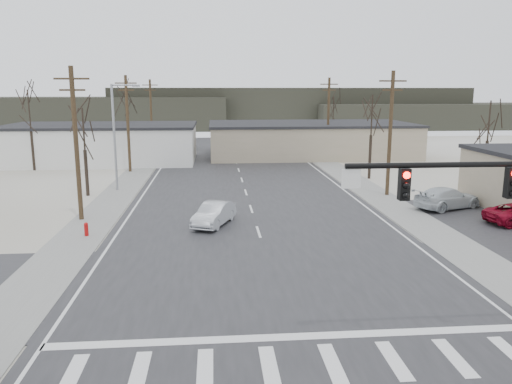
# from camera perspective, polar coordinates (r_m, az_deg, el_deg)

# --- Properties ---
(ground) EXTENTS (140.00, 140.00, 0.00)m
(ground) POSITION_cam_1_polar(r_m,az_deg,el_deg) (22.86, 2.11, -10.25)
(ground) COLOR silver
(ground) RESTS_ON ground
(main_road) EXTENTS (18.00, 110.00, 0.05)m
(main_road) POSITION_cam_1_polar(r_m,az_deg,el_deg) (37.14, -0.67, -1.62)
(main_road) COLOR #272729
(main_road) RESTS_ON ground
(cross_road) EXTENTS (90.00, 10.00, 0.04)m
(cross_road) POSITION_cam_1_polar(r_m,az_deg,el_deg) (22.85, 2.11, -10.20)
(cross_road) COLOR #272729
(cross_road) RESTS_ON ground
(sidewalk_left) EXTENTS (3.00, 90.00, 0.06)m
(sidewalk_left) POSITION_cam_1_polar(r_m,az_deg,el_deg) (42.68, -15.52, -0.30)
(sidewalk_left) COLOR gray
(sidewalk_left) RESTS_ON ground
(sidewalk_right) EXTENTS (3.00, 90.00, 0.06)m
(sidewalk_right) POSITION_cam_1_polar(r_m,az_deg,el_deg) (43.96, 12.76, 0.18)
(sidewalk_right) COLOR gray
(sidewalk_right) RESTS_ON ground
(fire_hydrant) EXTENTS (0.24, 0.24, 0.87)m
(fire_hydrant) POSITION_cam_1_polar(r_m,az_deg,el_deg) (31.10, -18.83, -4.05)
(fire_hydrant) COLOR #A50C0C
(fire_hydrant) RESTS_ON ground
(building_left_far) EXTENTS (22.30, 12.30, 4.50)m
(building_left_far) POSITION_cam_1_polar(r_m,az_deg,el_deg) (62.83, -17.18, 5.36)
(building_left_far) COLOR silver
(building_left_far) RESTS_ON ground
(building_right_far) EXTENTS (26.30, 14.30, 4.30)m
(building_right_far) POSITION_cam_1_polar(r_m,az_deg,el_deg) (66.58, 6.15, 6.04)
(building_right_far) COLOR tan
(building_right_far) RESTS_ON ground
(upole_left_b) EXTENTS (2.20, 0.30, 10.00)m
(upole_left_b) POSITION_cam_1_polar(r_m,az_deg,el_deg) (34.40, -19.88, 5.43)
(upole_left_b) COLOR #42311E
(upole_left_b) RESTS_ON ground
(upole_left_c) EXTENTS (2.20, 0.30, 10.00)m
(upole_left_c) POSITION_cam_1_polar(r_m,az_deg,el_deg) (53.91, -14.45, 7.73)
(upole_left_c) COLOR #42311E
(upole_left_c) RESTS_ON ground
(upole_left_d) EXTENTS (2.20, 0.30, 10.00)m
(upole_left_d) POSITION_cam_1_polar(r_m,az_deg,el_deg) (73.68, -11.89, 8.78)
(upole_left_d) COLOR #42311E
(upole_left_d) RESTS_ON ground
(upole_right_a) EXTENTS (2.20, 0.30, 10.00)m
(upole_right_a) POSITION_cam_1_polar(r_m,az_deg,el_deg) (41.66, 15.09, 6.67)
(upole_right_a) COLOR #42311E
(upole_right_a) RESTS_ON ground
(upole_right_b) EXTENTS (2.20, 0.30, 10.00)m
(upole_right_b) POSITION_cam_1_polar(r_m,az_deg,el_deg) (62.76, 8.26, 8.46)
(upole_right_b) COLOR #42311E
(upole_right_b) RESTS_ON ground
(streetlight_main) EXTENTS (2.40, 0.25, 9.00)m
(streetlight_main) POSITION_cam_1_polar(r_m,az_deg,el_deg) (43.97, -15.66, 6.70)
(streetlight_main) COLOR gray
(streetlight_main) RESTS_ON ground
(tree_left_near) EXTENTS (3.30, 3.30, 7.35)m
(tree_left_near) POSITION_cam_1_polar(r_m,az_deg,el_deg) (42.49, -19.10, 6.53)
(tree_left_near) COLOR #2F231C
(tree_left_near) RESTS_ON ground
(tree_right_mid) EXTENTS (3.74, 3.74, 8.33)m
(tree_right_mid) POSITION_cam_1_polar(r_m,az_deg,el_deg) (49.50, 13.09, 8.30)
(tree_right_mid) COLOR #2F231C
(tree_right_mid) RESTS_ON ground
(tree_left_far) EXTENTS (3.96, 3.96, 8.82)m
(tree_left_far) POSITION_cam_1_polar(r_m,az_deg,el_deg) (68.06, -14.66, 9.34)
(tree_left_far) COLOR #2F231C
(tree_left_far) RESTS_ON ground
(tree_right_far) EXTENTS (3.52, 3.52, 7.84)m
(tree_right_far) POSITION_cam_1_polar(r_m,az_deg,el_deg) (75.21, 8.83, 9.21)
(tree_right_far) COLOR #2F231C
(tree_right_far) RESTS_ON ground
(tree_lot) EXTENTS (3.52, 3.52, 7.84)m
(tree_lot) POSITION_cam_1_polar(r_m,az_deg,el_deg) (49.69, 25.08, 7.13)
(tree_lot) COLOR #2F231C
(tree_lot) RESTS_ON ground
(tree_left_mid) EXTENTS (3.96, 3.96, 8.82)m
(tree_left_mid) POSITION_cam_1_polar(r_m,az_deg,el_deg) (58.42, -24.49, 8.37)
(tree_left_mid) COLOR #2F231C
(tree_left_mid) RESTS_ON ground
(hill_left) EXTENTS (70.00, 18.00, 7.00)m
(hill_left) POSITION_cam_1_polar(r_m,az_deg,el_deg) (117.72, -21.03, 8.38)
(hill_left) COLOR #333026
(hill_left) RESTS_ON ground
(hill_center) EXTENTS (80.00, 18.00, 9.00)m
(hill_center) POSITION_cam_1_polar(r_m,az_deg,el_deg) (118.45, 3.78, 9.61)
(hill_center) COLOR #333026
(hill_center) RESTS_ON ground
(hill_right) EXTENTS (60.00, 18.00, 5.50)m
(hill_right) POSITION_cam_1_polar(r_m,az_deg,el_deg) (123.03, 20.72, 8.15)
(hill_right) COLOR #333026
(hill_right) RESTS_ON ground
(sedan_crossing) EXTENTS (3.01, 4.60, 1.43)m
(sedan_crossing) POSITION_cam_1_polar(r_m,az_deg,el_deg) (31.89, -4.81, -2.50)
(sedan_crossing) COLOR #A6ABB1
(sedan_crossing) RESTS_ON main_road
(car_far_a) EXTENTS (2.30, 5.57, 1.61)m
(car_far_a) POSITION_cam_1_polar(r_m,az_deg,el_deg) (71.50, -3.05, 5.42)
(car_far_a) COLOR black
(car_far_a) RESTS_ON main_road
(car_far_b) EXTENTS (1.96, 4.48, 1.50)m
(car_far_b) POSITION_cam_1_polar(r_m,az_deg,el_deg) (74.07, -7.66, 5.50)
(car_far_b) COLOR black
(car_far_b) RESTS_ON main_road
(car_parked_silver) EXTENTS (5.73, 4.00, 1.54)m
(car_parked_silver) POSITION_cam_1_polar(r_m,az_deg,el_deg) (38.76, 21.00, -0.65)
(car_parked_silver) COLOR silver
(car_parked_silver) RESTS_ON parking_lot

